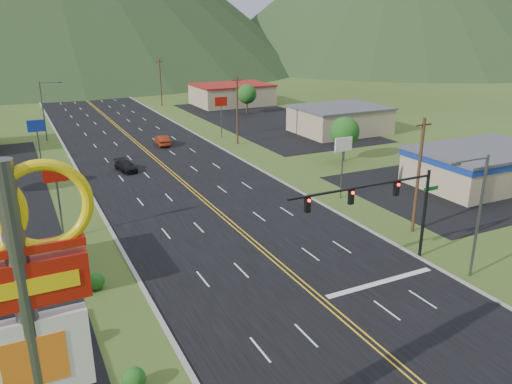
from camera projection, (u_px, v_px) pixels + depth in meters
name	position (u px, v px, depth m)	size (l,w,h in m)	color
pylon_sign	(28.00, 319.00, 14.21)	(4.32, 0.60, 14.00)	#59595E
traffic_signal	(385.00, 200.00, 35.55)	(13.10, 0.43, 7.00)	black
streetlight_east	(477.00, 209.00, 34.18)	(3.28, 0.25, 9.00)	#59595E
streetlight_west	(45.00, 107.00, 75.43)	(3.28, 0.25, 9.00)	#59595E
building_east_near	(482.00, 164.00, 55.76)	(15.40, 10.40, 4.10)	tan
building_east_mid	(340.00, 119.00, 82.08)	(14.40, 11.40, 4.30)	tan
building_east_far	(232.00, 94.00, 110.03)	(16.40, 12.40, 4.50)	tan
pole_sign_west_a	(56.00, 181.00, 40.58)	(2.00, 0.18, 6.40)	#59595E
pole_sign_west_b	(37.00, 131.00, 59.23)	(2.00, 0.18, 6.40)	#59595E
pole_sign_east_a	(343.00, 151.00, 50.25)	(2.00, 0.18, 6.40)	#59595E
pole_sign_east_b	(221.00, 106.00, 77.38)	(2.00, 0.18, 6.40)	#59595E
tree_east_a	(345.00, 132.00, 64.59)	(3.84, 3.84, 5.82)	#382314
tree_east_b	(247.00, 94.00, 98.49)	(3.84, 3.84, 5.82)	#382314
utility_pole_a	(418.00, 175.00, 41.96)	(1.60, 0.28, 10.00)	#382314
utility_pole_b	(237.00, 110.00, 73.33)	(1.60, 0.28, 10.00)	#382314
utility_pole_c	(161.00, 82.00, 107.24)	(1.60, 0.28, 10.00)	#382314
utility_pole_d	(121.00, 68.00, 141.16)	(1.60, 0.28, 10.00)	#382314
car_dark_mid	(126.00, 166.00, 61.00)	(1.71, 4.20, 1.22)	black
car_red_far	(162.00, 141.00, 73.77)	(1.57, 4.52, 1.49)	maroon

